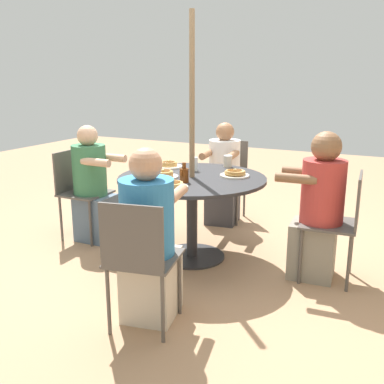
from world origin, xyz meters
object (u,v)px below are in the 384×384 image
Objects in this scene: pancake_plate_a at (172,186)px; drinking_glass_a at (194,164)px; diner_south at (93,188)px; diner_east at (223,178)px; patio_chair_west at (140,256)px; syrup_bottle at (184,175)px; coffee_cup at (228,161)px; pancake_plate_c at (163,175)px; patio_chair_north at (340,219)px; patio_table at (192,191)px; diner_west at (149,243)px; pancake_plate_b at (169,165)px; diner_north at (318,212)px; patio_chair_east at (227,174)px; patio_chair_south at (79,188)px; pancake_plate_d at (235,174)px.

pancake_plate_a is 0.66m from drinking_glass_a.
pancake_plate_a is at bearing 68.85° from diner_south.
diner_east reaches higher than patio_chair_west.
diner_east reaches higher than syrup_bottle.
diner_east is 0.63m from coffee_cup.
diner_south is 4.44× the size of pancake_plate_c.
patio_chair_north is 5.37× the size of syrup_bottle.
patio_table is 1.10× the size of diner_west.
pancake_plate_b is 0.42m from pancake_plate_c.
coffee_cup is at bearing 173.83° from syrup_bottle.
patio_chair_north is at bearing 83.86° from pancake_plate_b.
diner_west reaches higher than pancake_plate_a.
pancake_plate_a is at bearing -4.53° from coffee_cup.
diner_north reaches higher than patio_chair_east.
diner_north is 4.64× the size of pancake_plate_b.
patio_chair_south reaches higher than patio_table.
pancake_plate_a is 1.00× the size of pancake_plate_b.
diner_west is 1.56m from coffee_cup.
patio_chair_west reaches higher than pancake_plate_c.
patio_chair_north is 2.23m from diner_south.
diner_north is 1.63m from patio_chair_east.
pancake_plate_a is at bearing 109.01° from patio_chair_north.
patio_table is 5.03× the size of pancake_plate_a.
drinking_glass_a is at bearing -97.81° from pancake_plate_d.
drinking_glass_a is at bearing 92.23° from diner_west.
diner_west is at bearing 91.72° from patio_chair_east.
patio_table is at bearing 90.00° from diner_north.
pancake_plate_b is 2.28× the size of coffee_cup.
syrup_bottle is (0.07, 0.23, 0.04)m from pancake_plate_c.
patio_chair_north reaches higher than drinking_glass_a.
patio_chair_west is (1.26, -0.96, 0.00)m from patio_chair_north.
patio_chair_east is at bearing 178.29° from pancake_plate_c.
diner_east is 1.49m from patio_chair_south.
patio_chair_west is (2.36, 0.40, 0.00)m from patio_chair_east.
pancake_plate_d is at bearing 82.19° from drinking_glass_a.
drinking_glass_a is (0.79, 0.04, 0.29)m from diner_east.
patio_chair_south is 3.43× the size of pancake_plate_b.
patio_chair_west is at bearing 46.58° from diner_south.
diner_west reaches higher than drinking_glass_a.
diner_north is at bearing 94.40° from patio_table.
patio_chair_north is 1.00× the size of patio_chair_west.
pancake_plate_a is (0.50, -1.16, 0.24)m from patio_chair_north.
diner_north is 1.35× the size of patio_chair_south.
drinking_glass_a is at bearing 83.95° from pancake_plate_b.
diner_north is 0.75m from pancake_plate_d.
diner_north is 7.27× the size of syrup_bottle.
patio_chair_north is 0.92m from pancake_plate_d.
patio_table is at bearing 90.00° from diner_west.
patio_chair_east is at bearing -157.96° from coffee_cup.
diner_north is 4.64× the size of pancake_plate_d.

